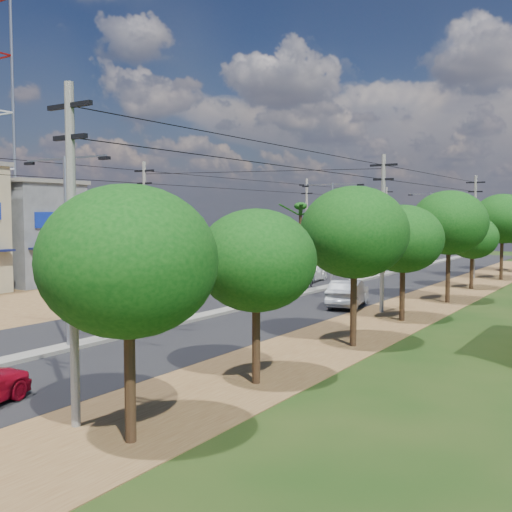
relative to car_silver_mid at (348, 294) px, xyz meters
The scene contains 31 objects.
ground 17.64m from the car_silver_mid, 106.48° to the right, with size 160.00×160.00×0.00m, color black.
road 5.41m from the car_silver_mid, 159.20° to the right, with size 12.00×110.00×0.04m, color black.
median 5.17m from the car_silver_mid, 167.59° to the left, with size 1.00×90.00×0.18m, color #605E56.
dirt_lot_west 21.91m from the car_silver_mid, 156.01° to the right, with size 18.00×46.00×0.04m, color brown.
dirt_shoulder_east 4.06m from the car_silver_mid, 28.49° to the right, with size 5.00×90.00×0.03m, color brown.
shophouse_grey 27.34m from the car_silver_mid, behind, with size 9.00×6.40×8.30m.
low_shed 26.98m from the car_silver_mid, 164.73° to the left, with size 10.40×10.40×3.95m.
tree_east_a 23.62m from the car_silver_mid, 78.88° to the right, with size 4.40×4.40×6.37m.
tree_east_b 17.75m from the car_silver_mid, 75.72° to the right, with size 4.00×4.00×5.83m.
tree_east_c 11.68m from the car_silver_mid, 64.60° to the right, with size 4.60×4.60×6.83m.
tree_east_d 6.34m from the car_silver_mid, 33.38° to the right, with size 4.20×4.20×6.13m.
tree_east_e 8.09m from the car_silver_mid, 47.95° to the left, with size 4.80×4.80×7.14m.
tree_east_f 14.10m from the car_silver_mid, 72.22° to the left, with size 3.80×3.80×5.52m.
tree_east_g 22.09m from the car_silver_mid, 77.18° to the left, with size 5.00×5.00×7.38m.
palm_median_near 14.62m from the car_silver_mid, 111.19° to the right, with size 2.00×2.00×6.15m.
palm_median_mid 7.78m from the car_silver_mid, 148.20° to the left, with size 2.00×2.00×6.55m.
palm_median_far 20.24m from the car_silver_mid, 104.67° to the left, with size 2.00×2.00×5.85m.
streetlight_near 18.07m from the car_silver_mid, 106.48° to the right, with size 5.10×0.18×8.00m.
streetlight_mid 10.31m from the car_silver_mid, 121.68° to the left, with size 5.10×0.18×8.00m.
streetlight_far 33.71m from the car_silver_mid, 98.59° to the left, with size 5.10×0.18×8.00m.
utility_pole_w_b 13.55m from the car_silver_mid, 157.79° to the right, with size 1.60×0.24×9.00m.
utility_pole_w_c 21.26m from the car_silver_mid, 125.06° to the left, with size 1.60×0.24×9.00m.
utility_pole_w_d 40.14m from the car_silver_mid, 107.48° to the left, with size 1.60×0.24×9.00m.
utility_pole_e_a 23.37m from the car_silver_mid, 83.77° to the right, with size 1.60×0.24×9.00m.
utility_pole_e_b 4.75m from the car_silver_mid, 19.79° to the right, with size 1.60×0.24×9.00m.
utility_pole_e_c 21.61m from the car_silver_mid, 83.24° to the left, with size 1.60×0.24×9.00m.
car_silver_mid is the anchor object (origin of this frame).
car_white_far 13.66m from the car_silver_mid, 128.12° to the left, with size 2.08×5.12×1.49m, color silver.
car_parked_dark 13.56m from the car_silver_mid, 157.16° to the right, with size 1.82×4.54×1.55m, color black.
moto_rider_west_a 9.21m from the car_silver_mid, 132.34° to the left, with size 0.67×1.92×1.01m, color black.
moto_rider_west_b 22.84m from the car_silver_mid, 115.41° to the left, with size 0.47×1.65×0.99m, color black.
Camera 1 is at (19.92, -16.41, 5.63)m, focal length 42.00 mm.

